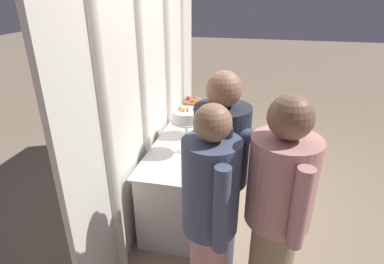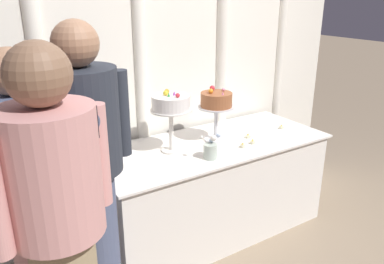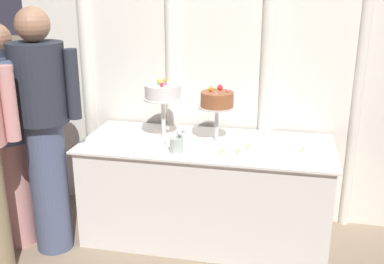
{
  "view_description": "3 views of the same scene",
  "coord_description": "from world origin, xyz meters",
  "px_view_note": "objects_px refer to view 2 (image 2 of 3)",
  "views": [
    {
      "loc": [
        -2.74,
        -0.47,
        2.06
      ],
      "look_at": [
        -0.05,
        0.14,
        0.79
      ],
      "focal_mm": 29.36,
      "sensor_mm": 36.0,
      "label": 1
    },
    {
      "loc": [
        -1.52,
        -2.0,
        1.76
      ],
      "look_at": [
        -0.12,
        0.18,
        0.81
      ],
      "focal_mm": 36.17,
      "sensor_mm": 36.0,
      "label": 2
    },
    {
      "loc": [
        0.51,
        -2.82,
        1.78
      ],
      "look_at": [
        -0.11,
        0.15,
        0.78
      ],
      "focal_mm": 42.52,
      "sensor_mm": 36.0,
      "label": 3
    }
  ],
  "objects_px": {
    "guest_girl_blue_dress": "(30,198)",
    "guest_man_pink_jacket": "(60,230)",
    "flower_vase": "(211,149)",
    "tealight_near_left": "(252,142)",
    "cake_table": "(211,188)",
    "cake_display_nearright": "(216,103)",
    "tealight_far_left": "(243,146)",
    "cake_display_nearleft": "(171,106)",
    "tealight_near_right": "(248,136)",
    "guest_man_dark_suit": "(89,175)",
    "tealight_far_right": "(281,127)"
  },
  "relations": [
    {
      "from": "tealight_near_left",
      "to": "guest_man_pink_jacket",
      "type": "distance_m",
      "value": 1.6
    },
    {
      "from": "cake_display_nearleft",
      "to": "tealight_far_left",
      "type": "height_order",
      "value": "cake_display_nearleft"
    },
    {
      "from": "tealight_near_left",
      "to": "guest_man_pink_jacket",
      "type": "relative_size",
      "value": 0.02
    },
    {
      "from": "cake_display_nearright",
      "to": "guest_girl_blue_dress",
      "type": "height_order",
      "value": "guest_girl_blue_dress"
    },
    {
      "from": "cake_table",
      "to": "guest_girl_blue_dress",
      "type": "height_order",
      "value": "guest_girl_blue_dress"
    },
    {
      "from": "tealight_near_right",
      "to": "cake_table",
      "type": "bearing_deg",
      "value": 169.11
    },
    {
      "from": "flower_vase",
      "to": "tealight_near_left",
      "type": "distance_m",
      "value": 0.41
    },
    {
      "from": "tealight_near_left",
      "to": "tealight_near_right",
      "type": "bearing_deg",
      "value": 64.77
    },
    {
      "from": "cake_display_nearleft",
      "to": "tealight_near_right",
      "type": "xyz_separation_m",
      "value": [
        0.61,
        -0.09,
        -0.31
      ]
    },
    {
      "from": "flower_vase",
      "to": "tealight_far_left",
      "type": "distance_m",
      "value": 0.3
    },
    {
      "from": "cake_display_nearleft",
      "to": "flower_vase",
      "type": "relative_size",
      "value": 2.53
    },
    {
      "from": "tealight_far_right",
      "to": "guest_girl_blue_dress",
      "type": "distance_m",
      "value": 1.97
    },
    {
      "from": "cake_display_nearright",
      "to": "flower_vase",
      "type": "relative_size",
      "value": 2.35
    },
    {
      "from": "cake_display_nearleft",
      "to": "guest_man_pink_jacket",
      "type": "xyz_separation_m",
      "value": [
        -0.94,
        -0.76,
        -0.17
      ]
    },
    {
      "from": "tealight_far_left",
      "to": "tealight_near_right",
      "type": "bearing_deg",
      "value": 39.01
    },
    {
      "from": "cake_display_nearright",
      "to": "tealight_far_left",
      "type": "distance_m",
      "value": 0.36
    },
    {
      "from": "flower_vase",
      "to": "tealight_near_left",
      "type": "bearing_deg",
      "value": 6.43
    },
    {
      "from": "tealight_near_left",
      "to": "cake_display_nearleft",
      "type": "bearing_deg",
      "value": 160.46
    },
    {
      "from": "flower_vase",
      "to": "tealight_far_right",
      "type": "height_order",
      "value": "flower_vase"
    },
    {
      "from": "tealight_far_right",
      "to": "guest_girl_blue_dress",
      "type": "xyz_separation_m",
      "value": [
        -1.94,
        -0.31,
        0.12
      ]
    },
    {
      "from": "cake_display_nearleft",
      "to": "tealight_near_right",
      "type": "distance_m",
      "value": 0.69
    },
    {
      "from": "cake_table",
      "to": "tealight_far_right",
      "type": "distance_m",
      "value": 0.75
    },
    {
      "from": "flower_vase",
      "to": "tealight_near_right",
      "type": "relative_size",
      "value": 3.77
    },
    {
      "from": "cake_table",
      "to": "tealight_far_left",
      "type": "relative_size",
      "value": 45.5
    },
    {
      "from": "tealight_near_right",
      "to": "guest_girl_blue_dress",
      "type": "xyz_separation_m",
      "value": [
        -1.59,
        -0.3,
        0.12
      ]
    },
    {
      "from": "tealight_near_right",
      "to": "guest_man_dark_suit",
      "type": "xyz_separation_m",
      "value": [
        -1.31,
        -0.31,
        0.17
      ]
    },
    {
      "from": "cake_table",
      "to": "guest_girl_blue_dress",
      "type": "relative_size",
      "value": 1.12
    },
    {
      "from": "tealight_near_left",
      "to": "guest_man_dark_suit",
      "type": "height_order",
      "value": "guest_man_dark_suit"
    },
    {
      "from": "tealight_near_left",
      "to": "cake_display_nearright",
      "type": "bearing_deg",
      "value": 130.91
    },
    {
      "from": "cake_table",
      "to": "tealight_near_left",
      "type": "bearing_deg",
      "value": -34.87
    },
    {
      "from": "tealight_far_left",
      "to": "guest_man_dark_suit",
      "type": "relative_size",
      "value": 0.02
    },
    {
      "from": "tealight_near_right",
      "to": "tealight_far_right",
      "type": "bearing_deg",
      "value": 1.61
    },
    {
      "from": "cake_display_nearleft",
      "to": "tealight_near_left",
      "type": "relative_size",
      "value": 10.88
    },
    {
      "from": "flower_vase",
      "to": "tealight_far_left",
      "type": "xyz_separation_m",
      "value": [
        0.3,
        0.03,
        -0.05
      ]
    },
    {
      "from": "guest_girl_blue_dress",
      "to": "cake_display_nearright",
      "type": "bearing_deg",
      "value": 16.28
    },
    {
      "from": "guest_man_dark_suit",
      "to": "guest_girl_blue_dress",
      "type": "distance_m",
      "value": 0.28
    },
    {
      "from": "guest_girl_blue_dress",
      "to": "guest_man_dark_suit",
      "type": "bearing_deg",
      "value": -1.92
    },
    {
      "from": "cake_display_nearright",
      "to": "tealight_near_right",
      "type": "height_order",
      "value": "cake_display_nearright"
    },
    {
      "from": "cake_display_nearleft",
      "to": "tealight_far_right",
      "type": "relative_size",
      "value": 10.96
    },
    {
      "from": "cake_display_nearleft",
      "to": "guest_man_dark_suit",
      "type": "relative_size",
      "value": 0.26
    },
    {
      "from": "tealight_far_left",
      "to": "tealight_near_right",
      "type": "height_order",
      "value": "tealight_far_left"
    },
    {
      "from": "cake_display_nearleft",
      "to": "tealight_far_left",
      "type": "bearing_deg",
      "value": -25.41
    },
    {
      "from": "guest_girl_blue_dress",
      "to": "guest_man_pink_jacket",
      "type": "height_order",
      "value": "guest_man_pink_jacket"
    },
    {
      "from": "tealight_far_left",
      "to": "tealight_near_left",
      "type": "xyz_separation_m",
      "value": [
        0.11,
        0.02,
        -0.0
      ]
    },
    {
      "from": "tealight_far_left",
      "to": "guest_man_pink_jacket",
      "type": "bearing_deg",
      "value": -158.65
    },
    {
      "from": "guest_girl_blue_dress",
      "to": "guest_man_pink_jacket",
      "type": "bearing_deg",
      "value": -84.02
    },
    {
      "from": "cake_table",
      "to": "cake_display_nearright",
      "type": "distance_m",
      "value": 0.65
    },
    {
      "from": "flower_vase",
      "to": "tealight_near_right",
      "type": "bearing_deg",
      "value": 19.03
    },
    {
      "from": "cake_display_nearright",
      "to": "guest_man_pink_jacket",
      "type": "bearing_deg",
      "value": -149.83
    },
    {
      "from": "tealight_near_left",
      "to": "tealight_far_right",
      "type": "xyz_separation_m",
      "value": [
        0.41,
        0.12,
        -0.0
      ]
    }
  ]
}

